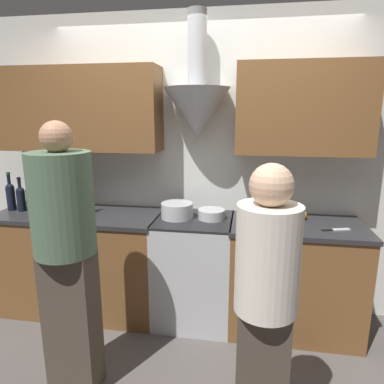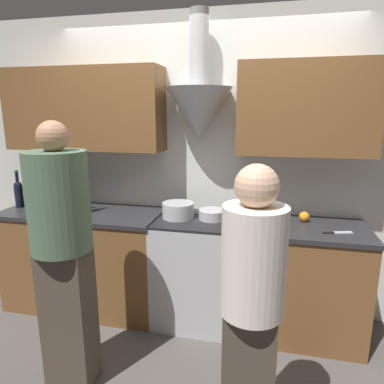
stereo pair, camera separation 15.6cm
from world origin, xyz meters
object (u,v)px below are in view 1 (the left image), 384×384
Objects in this scene: stock_pot at (177,210)px; person_foreground_left at (66,251)px; wine_bottle_6 at (71,198)px; wine_bottle_4 at (51,198)px; wine_bottle_5 at (60,197)px; mixing_bowl at (211,214)px; orange_fruit at (302,215)px; wine_bottle_1 at (21,197)px; wine_bottle_7 at (82,198)px; wine_bottle_3 at (41,196)px; stove_range at (194,269)px; wine_bottle_0 at (11,195)px; person_foreground_right at (265,306)px; wine_bottle_2 at (31,196)px; saucepan at (258,215)px.

person_foreground_left is at bearing -119.25° from stock_pot.
wine_bottle_4 is at bearing 176.52° from wine_bottle_6.
wine_bottle_5 is 1.33m from mixing_bowl.
wine_bottle_4 reaches higher than orange_fruit.
wine_bottle_1 is 1.42m from stock_pot.
wine_bottle_7 is 0.93m from person_foreground_left.
wine_bottle_7 is (0.22, -0.02, 0.01)m from wine_bottle_5.
orange_fruit is (0.73, 0.10, 0.00)m from mixing_bowl.
wine_bottle_1 is 0.20m from wine_bottle_3.
orange_fruit is (0.88, 0.12, 0.50)m from stove_range.
wine_bottle_5 is at bearing 0.43° from wine_bottle_3.
person_foreground_left is at bearing -40.83° from wine_bottle_0.
wine_bottle_4 is at bearing 179.26° from wine_bottle_5.
stove_range is 1.01m from orange_fruit.
wine_bottle_5 is at bearing -176.47° from orange_fruit.
wine_bottle_1 is 0.20× the size of person_foreground_right.
wine_bottle_4 is 0.89× the size of wine_bottle_7.
wine_bottle_3 is 0.10m from wine_bottle_4.
wine_bottle_5 is at bearing 146.04° from person_foreground_right.
wine_bottle_6 is (0.11, -0.01, -0.01)m from wine_bottle_5.
mixing_bowl is at bearing 1.15° from wine_bottle_2.
orange_fruit is at bearing 4.02° from wine_bottle_6.
wine_bottle_0 is 0.39m from wine_bottle_4.
wine_bottle_3 reaches higher than wine_bottle_2.
wine_bottle_4 is 2.15m from person_foreground_right.
wine_bottle_2 reaches higher than wine_bottle_6.
person_foreground_right reaches higher than orange_fruit.
stock_pot is at bearing 120.08° from person_foreground_right.
stock_pot is 0.15× the size of person_foreground_left.
wine_bottle_3 is (0.30, 0.00, -0.00)m from wine_bottle_0.
wine_bottle_3 is 0.22× the size of person_foreground_right.
wine_bottle_5 is at bearing 0.36° from wine_bottle_0.
wine_bottle_2 is 2.22× the size of saucepan.
stove_range is 2.65× the size of wine_bottle_0.
saucepan is at bearing 38.89° from person_foreground_left.
wine_bottle_1 is 0.18× the size of person_foreground_left.
stove_range is 0.72m from saucepan.
wine_bottle_0 is at bearing -179.69° from wine_bottle_3.
wine_bottle_3 is at bearing 176.83° from wine_bottle_7.
wine_bottle_4 is 0.91× the size of wine_bottle_5.
wine_bottle_1 is 2.44m from orange_fruit.
stove_range is 1.49m from wine_bottle_3.
wine_bottle_4 reaches higher than wine_bottle_1.
orange_fruit is at bearing 2.94° from wine_bottle_0.
orange_fruit is (2.24, 0.13, -0.10)m from wine_bottle_3.
wine_bottle_5 reaches higher than orange_fruit.
wine_bottle_4 is at bearing -179.60° from stock_pot.
wine_bottle_2 reaches higher than stock_pot.
wine_bottle_5 is at bearing 1.73° from wine_bottle_1.
mixing_bowl is at bearing -175.79° from saucepan.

